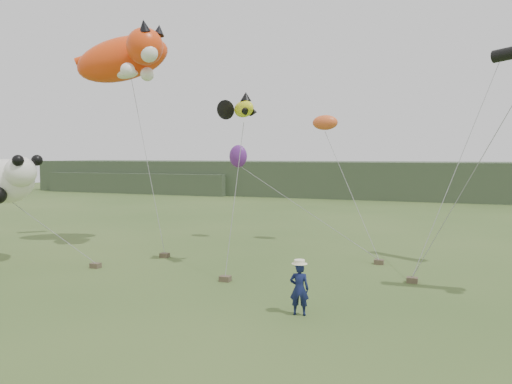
# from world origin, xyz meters

# --- Properties ---
(ground) EXTENTS (120.00, 120.00, 0.00)m
(ground) POSITION_xyz_m (0.00, 0.00, 0.00)
(ground) COLOR #385123
(ground) RESTS_ON ground
(headland) EXTENTS (90.00, 13.00, 4.00)m
(headland) POSITION_xyz_m (-3.11, 44.69, 1.92)
(headland) COLOR #2D3D28
(headland) RESTS_ON ground
(festival_attendant) EXTENTS (0.63, 0.47, 1.58)m
(festival_attendant) POSITION_xyz_m (2.16, 0.13, 0.79)
(festival_attendant) COLOR #111943
(festival_attendant) RESTS_ON ground
(sandbag_anchors) EXTENTS (13.12, 5.38, 0.21)m
(sandbag_anchors) POSITION_xyz_m (-1.28, 5.10, 0.10)
(sandbag_anchors) COLOR brown
(sandbag_anchors) RESTS_ON ground
(cat_kite) EXTENTS (6.34, 4.22, 3.33)m
(cat_kite) POSITION_xyz_m (-9.03, 7.77, 9.73)
(cat_kite) COLOR #EA3F0F
(cat_kite) RESTS_ON ground
(fish_kite) EXTENTS (2.27, 1.50, 1.09)m
(fish_kite) POSITION_xyz_m (-1.99, 5.18, 6.68)
(fish_kite) COLOR yellow
(fish_kite) RESTS_ON ground
(panda_kite) EXTENTS (3.46, 2.24, 2.15)m
(panda_kite) POSITION_xyz_m (-11.93, 2.71, 3.67)
(panda_kite) COLOR white
(panda_kite) RESTS_ON ground
(misc_kites) EXTENTS (6.03, 1.13, 2.82)m
(misc_kites) POSITION_xyz_m (-2.30, 12.03, 5.57)
(misc_kites) COLOR #EB5C28
(misc_kites) RESTS_ON ground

